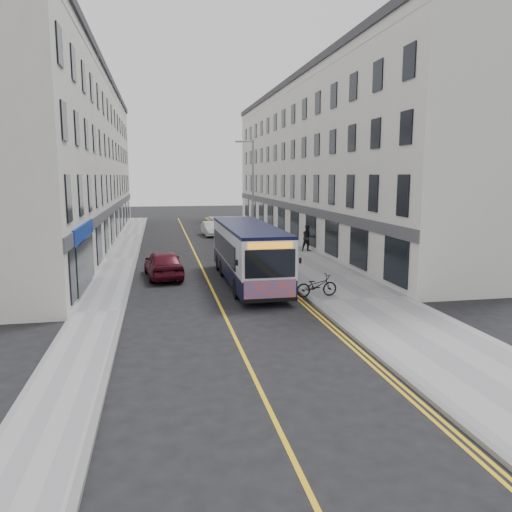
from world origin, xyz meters
name	(u,v)px	position (x,y,z in m)	size (l,w,h in m)	color
ground	(218,301)	(0.00, 0.00, 0.00)	(140.00, 140.00, 0.00)	black
pavement_east	(286,254)	(6.25, 12.00, 0.06)	(4.50, 64.00, 0.12)	#949497
pavement_west	(121,259)	(-5.00, 12.00, 0.06)	(2.00, 64.00, 0.12)	#949497
kerb_east	(255,255)	(4.00, 12.00, 0.07)	(0.18, 64.00, 0.13)	slate
kerb_west	(136,258)	(-4.00, 12.00, 0.07)	(0.18, 64.00, 0.13)	slate
road_centre_line	(197,258)	(0.00, 12.00, 0.00)	(0.12, 64.00, 0.01)	yellow
road_dbl_yellow_inner	(248,256)	(3.55, 12.00, 0.00)	(0.10, 64.00, 0.01)	yellow
road_dbl_yellow_outer	(251,256)	(3.75, 12.00, 0.00)	(0.10, 64.00, 0.01)	yellow
terrace_east	(319,164)	(11.50, 21.00, 6.50)	(6.00, 46.00, 13.00)	silver
terrace_west	(74,163)	(-9.00, 21.00, 6.50)	(6.00, 46.00, 13.00)	silver
streetlamp	(252,191)	(4.17, 14.00, 4.38)	(1.32, 0.18, 8.00)	gray
city_bus	(248,252)	(1.98, 3.36, 1.65)	(2.43, 10.41, 3.02)	black
bicycle	(317,286)	(4.40, -0.56, 0.63)	(0.67, 1.92, 1.01)	black
pedestrian_near	(257,237)	(4.41, 13.35, 1.11)	(0.72, 0.47, 1.97)	#915C42
pedestrian_far	(308,238)	(8.00, 12.65, 1.07)	(0.93, 0.72, 1.90)	black
car_white	(211,229)	(2.23, 24.15, 0.65)	(1.37, 3.93, 1.30)	silver
car_maroon	(164,264)	(-2.28, 5.64, 0.77)	(1.83, 4.54, 1.55)	#4E0D19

